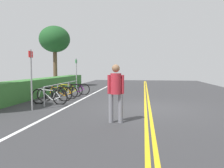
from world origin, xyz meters
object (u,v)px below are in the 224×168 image
Objects in this scene: bicycle_0 at (49,96)px; sign_post_near at (31,74)px; bicycle_1 at (55,94)px; bicycle_4 at (76,89)px; sign_post_far at (76,72)px; bike_rack at (63,87)px; tree_mid at (55,40)px; bicycle_2 at (61,93)px; pedestrian at (116,89)px; bicycle_3 at (67,90)px.

bicycle_0 is 1.78m from sign_post_near.
bicycle_1 is 0.96× the size of bicycle_4.
bicycle_4 is (2.64, -0.21, -0.02)m from bicycle_1.
sign_post_far is (0.85, 0.21, 1.00)m from bicycle_4.
tree_mid reaches higher than bike_rack.
sign_post_far is (5.80, 0.05, -0.05)m from sign_post_near.
pedestrian is at bearing -142.38° from bicycle_2.
pedestrian reaches higher than bicycle_2.
bike_rack is 2.66× the size of bicycle_2.
bicycle_1 is at bearing 179.54° from bicycle_3.
bicycle_0 is 0.34× the size of tree_mid.
bike_rack reaches higher than bicycle_2.
bike_rack is at bearing -154.23° from tree_mid.
bicycle_3 is 0.34× the size of tree_mid.
sign_post_near is (-3.13, 0.08, 0.77)m from bike_rack.
bicycle_2 is (0.77, -0.00, -0.03)m from bicycle_1.
bicycle_4 is at bearing -11.69° from bicycle_3.
pedestrian reaches higher than bicycle_0.
bicycle_4 is (1.82, -0.09, -0.28)m from bike_rack.
sign_post_far reaches higher than bicycle_2.
tree_mid is (5.99, 3.19, 3.61)m from bicycle_3.
pedestrian is 0.78× the size of sign_post_far.
sign_post_far is 0.43× the size of tree_mid.
bicycle_1 is 0.94× the size of bicycle_3.
bike_rack is at bearing -172.32° from bicycle_3.
tree_mid reaches higher than bicycle_0.
tree_mid reaches higher than bicycle_4.
sign_post_near is at bearing 177.70° from bicycle_0.
pedestrian is at bearing -149.74° from tree_mid.
bicycle_2 is 5.73m from pedestrian.
bicycle_4 reaches higher than bicycle_2.
tree_mid is at bearing 17.93° from sign_post_near.
bike_rack is 2.77m from sign_post_far.
tree_mid is (5.02, 3.39, 3.64)m from bicycle_4.
sign_post_near is at bearing -178.71° from bicycle_1.
bike_rack is 1.84m from bicycle_4.
bike_rack is 2.66× the size of bicycle_4.
bicycle_3 reaches higher than bicycle_2.
sign_post_near reaches higher than bicycle_0.
bicycle_3 is 0.76× the size of sign_post_near.
bicycle_3 is 7.69m from tree_mid.
tree_mid reaches higher than sign_post_far.
sign_post_far is (2.72, 0.00, 1.01)m from bicycle_2.
bicycle_1 is 3.63m from sign_post_far.
pedestrian is at bearing -112.62° from sign_post_near.
bicycle_0 is 1.02× the size of bicycle_2.
sign_post_far is at bearing 25.67° from pedestrian.
sign_post_far reaches higher than bicycle_0.
bike_rack is 0.89m from bicycle_3.
bicycle_0 is 1.06× the size of bicycle_1.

